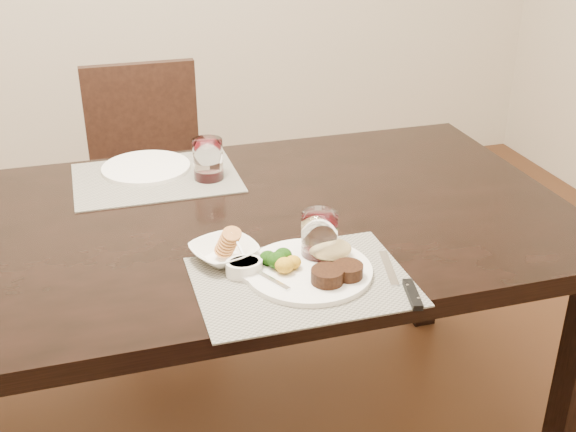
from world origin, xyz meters
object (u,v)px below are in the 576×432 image
object	(u,v)px
chair_far	(149,174)
wine_glass_near	(319,239)
cracker_bowl	(224,251)
far_plate	(146,167)
dinner_plate	(315,267)
steak_knife	(407,288)

from	to	relation	value
chair_far	wine_glass_near	xyz separation A→B (m)	(0.26, -1.21, 0.30)
chair_far	cracker_bowl	world-z (taller)	chair_far
cracker_bowl	far_plate	distance (m)	0.60
wine_glass_near	dinner_plate	bearing A→B (deg)	-116.62
steak_knife	chair_far	bearing A→B (deg)	118.77
dinner_plate	far_plate	distance (m)	0.76
steak_knife	far_plate	distance (m)	0.94
chair_far	steak_knife	distance (m)	1.47
chair_far	steak_knife	xyz separation A→B (m)	(0.40, -1.39, 0.26)
chair_far	cracker_bowl	size ratio (longest dim) A/B	4.90
steak_knife	far_plate	xyz separation A→B (m)	(-0.45, 0.82, 0.00)
steak_knife	cracker_bowl	xyz separation A→B (m)	(-0.34, 0.24, 0.01)
wine_glass_near	chair_far	bearing A→B (deg)	102.23
chair_far	dinner_plate	distance (m)	1.31
chair_far	steak_knife	size ratio (longest dim) A/B	3.61
steak_knife	wine_glass_near	size ratio (longest dim) A/B	2.20
cracker_bowl	chair_far	bearing A→B (deg)	92.71
chair_far	far_plate	distance (m)	0.62
steak_knife	wine_glass_near	bearing A→B (deg)	139.46
wine_glass_near	far_plate	size ratio (longest dim) A/B	0.44
chair_far	dinner_plate	world-z (taller)	chair_far
dinner_plate	far_plate	size ratio (longest dim) A/B	1.09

